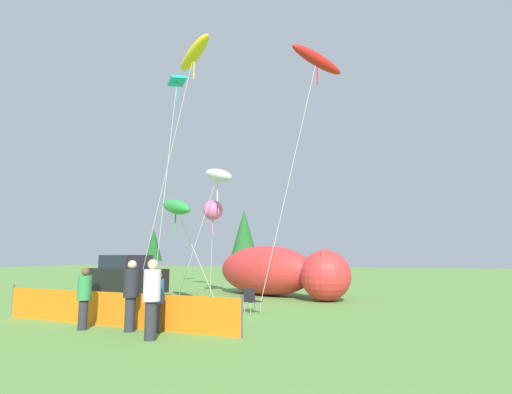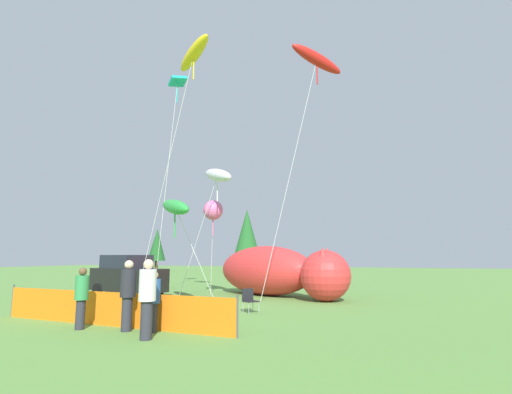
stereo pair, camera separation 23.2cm
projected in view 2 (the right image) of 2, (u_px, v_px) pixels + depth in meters
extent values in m
plane|color=#609342|center=(180.00, 309.00, 15.14)|extent=(120.00, 120.00, 0.00)
cube|color=black|center=(128.00, 280.00, 20.00)|extent=(4.65, 3.02, 1.11)
cube|color=#1E232D|center=(126.00, 262.00, 20.26)|extent=(2.76, 2.26, 0.67)
cylinder|color=black|center=(158.00, 290.00, 19.74)|extent=(0.65, 0.42, 0.61)
cylinder|color=black|center=(129.00, 293.00, 18.44)|extent=(0.65, 0.42, 0.61)
cylinder|color=black|center=(127.00, 288.00, 21.40)|extent=(0.65, 0.42, 0.61)
cylinder|color=black|center=(97.00, 290.00, 20.10)|extent=(0.65, 0.42, 0.61)
cube|color=black|center=(251.00, 301.00, 14.03)|extent=(0.67, 0.67, 0.03)
cube|color=black|center=(248.00, 295.00, 14.25)|extent=(0.31, 0.37, 0.43)
cylinder|color=#A5A5AD|center=(259.00, 307.00, 13.93)|extent=(0.02, 0.02, 0.41)
cylinder|color=#A5A5AD|center=(249.00, 308.00, 13.73)|extent=(0.02, 0.02, 0.41)
cylinder|color=#A5A5AD|center=(253.00, 306.00, 14.28)|extent=(0.02, 0.02, 0.41)
cylinder|color=#A5A5AD|center=(243.00, 307.00, 14.07)|extent=(0.02, 0.02, 0.41)
ellipsoid|color=red|center=(265.00, 270.00, 20.59)|extent=(6.76, 5.17, 2.50)
ellipsoid|color=yellow|center=(265.00, 281.00, 20.51)|extent=(4.45, 3.55, 1.13)
sphere|color=red|center=(325.00, 276.00, 17.71)|extent=(2.25, 2.25, 2.25)
cone|color=red|center=(327.00, 255.00, 18.36)|extent=(0.63, 0.63, 0.68)
cone|color=red|center=(323.00, 255.00, 17.32)|extent=(0.63, 0.63, 0.68)
cube|color=orange|center=(108.00, 309.00, 11.50)|extent=(8.34, 0.72, 0.95)
cylinder|color=#4C4C51|center=(13.00, 301.00, 13.22)|extent=(0.05, 0.05, 1.05)
cylinder|color=#4C4C51|center=(237.00, 316.00, 9.79)|extent=(0.05, 0.05, 1.05)
cylinder|color=#2D2D38|center=(146.00, 320.00, 9.58)|extent=(0.28, 0.28, 0.91)
cylinder|color=silver|center=(148.00, 285.00, 9.70)|extent=(0.42, 0.42, 0.76)
sphere|color=beige|center=(149.00, 264.00, 9.77)|extent=(0.25, 0.25, 0.25)
cylinder|color=#2D2D38|center=(80.00, 315.00, 10.92)|extent=(0.25, 0.25, 0.79)
cylinder|color=#338C4C|center=(82.00, 288.00, 11.03)|extent=(0.36, 0.36, 0.66)
sphere|color=brown|center=(83.00, 272.00, 11.09)|extent=(0.21, 0.21, 0.21)
cylinder|color=#2D2D38|center=(127.00, 314.00, 10.67)|extent=(0.28, 0.28, 0.89)
cylinder|color=#26262D|center=(128.00, 283.00, 10.79)|extent=(0.41, 0.41, 0.74)
sphere|color=beige|center=(129.00, 265.00, 10.87)|extent=(0.24, 0.24, 0.24)
cylinder|color=#2D2D38|center=(153.00, 318.00, 10.49)|extent=(0.23, 0.23, 0.75)
cylinder|color=#2D59A5|center=(154.00, 291.00, 10.60)|extent=(0.34, 0.34, 0.62)
sphere|color=tan|center=(155.00, 275.00, 10.66)|extent=(0.20, 0.20, 0.20)
cylinder|color=silver|center=(166.00, 182.00, 21.43)|extent=(0.28, 1.28, 11.90)
cube|color=#19B2B2|center=(178.00, 81.00, 22.84)|extent=(1.27, 1.27, 0.47)
cylinder|color=#19B2B2|center=(177.00, 93.00, 22.74)|extent=(0.06, 0.06, 1.20)
cylinder|color=silver|center=(198.00, 236.00, 19.61)|extent=(2.18, 0.33, 5.92)
ellipsoid|color=white|center=(218.00, 175.00, 19.55)|extent=(2.74, 2.63, 1.38)
cylinder|color=white|center=(217.00, 189.00, 19.44)|extent=(0.06, 0.06, 1.20)
cylinder|color=silver|center=(290.00, 173.00, 18.52)|extent=(2.43, 1.73, 11.65)
ellipsoid|color=red|center=(317.00, 59.00, 19.77)|extent=(2.59, 2.47, 1.54)
cylinder|color=red|center=(317.00, 73.00, 19.66)|extent=(0.06, 0.06, 1.20)
cylinder|color=silver|center=(165.00, 175.00, 18.76)|extent=(2.95, 0.39, 11.52)
ellipsoid|color=yellow|center=(194.00, 54.00, 18.94)|extent=(2.60, 2.03, 1.31)
cylinder|color=yellow|center=(194.00, 67.00, 18.84)|extent=(0.06, 0.06, 1.20)
cylinder|color=silver|center=(212.00, 253.00, 20.41)|extent=(0.34, 0.52, 4.32)
sphere|color=pink|center=(213.00, 210.00, 20.45)|extent=(1.02, 1.02, 1.02)
cylinder|color=pink|center=(213.00, 224.00, 20.35)|extent=(0.06, 0.06, 1.20)
cylinder|color=silver|center=(196.00, 255.00, 16.94)|extent=(1.24, 1.55, 4.04)
ellipsoid|color=green|center=(175.00, 207.00, 16.74)|extent=(2.62, 2.48, 1.25)
cylinder|color=green|center=(175.00, 223.00, 16.63)|extent=(0.06, 0.06, 1.20)
cylinder|color=brown|center=(156.00, 266.00, 54.19)|extent=(0.43, 0.43, 1.36)
cone|color=#1E5623|center=(157.00, 245.00, 54.61)|extent=(2.39, 2.39, 4.35)
cylinder|color=brown|center=(247.00, 264.00, 50.00)|extent=(0.60, 0.60, 1.88)
cone|color=#236028|center=(247.00, 233.00, 50.58)|extent=(3.31, 3.31, 6.02)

